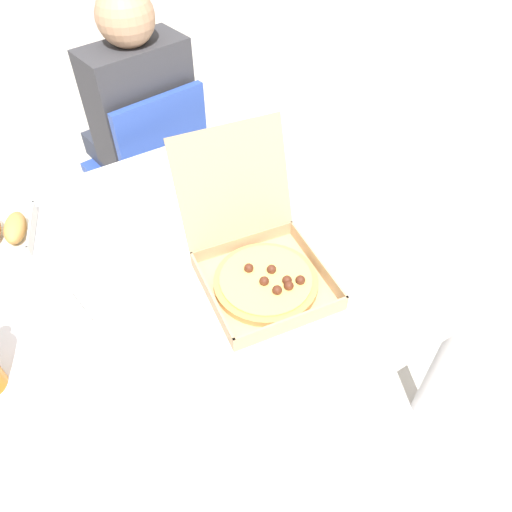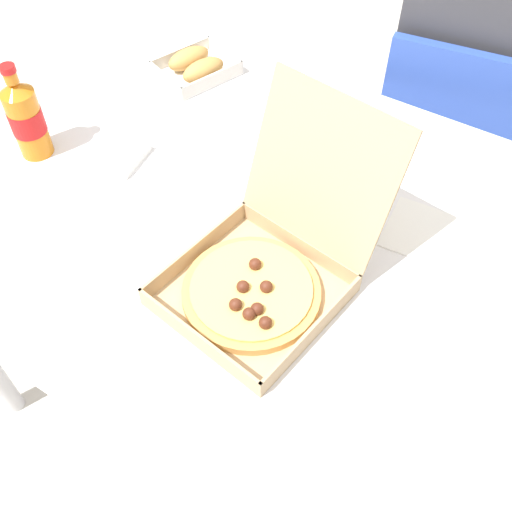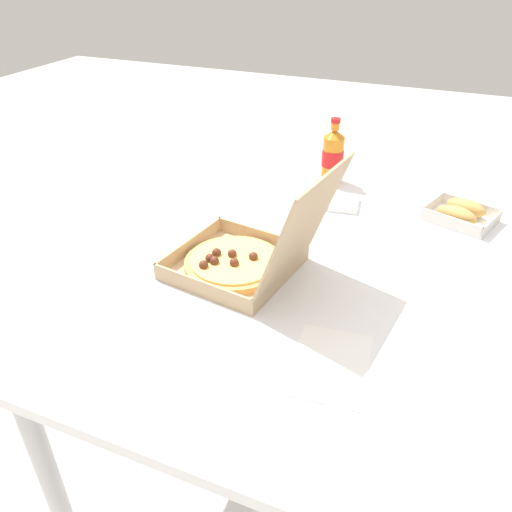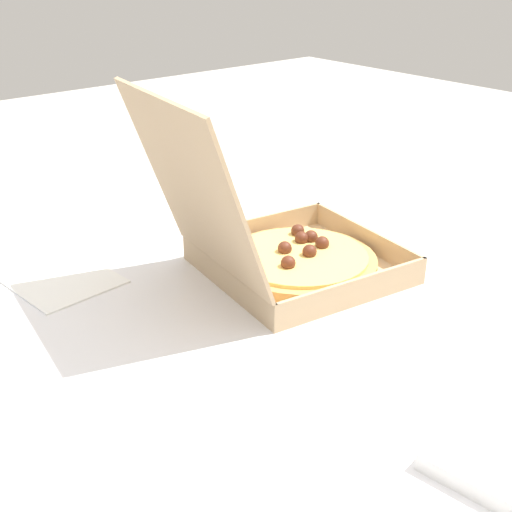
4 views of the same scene
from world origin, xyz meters
name	(u,v)px [view 4 (image 4 of 4)]	position (x,y,z in m)	size (l,w,h in m)	color
dining_table	(246,365)	(0.00, 0.00, 0.65)	(1.28, 1.04, 0.72)	white
pizza_box_open	(284,250)	(0.08, -0.15, 0.76)	(0.34, 0.42, 0.32)	tan
paper_menu	(55,276)	(0.32, 0.14, 0.72)	(0.21, 0.15, 0.00)	white
napkin_pile	(488,459)	(-0.38, -0.02, 0.73)	(0.11, 0.11, 0.02)	white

